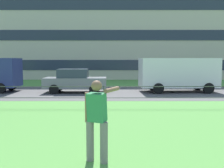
{
  "coord_description": "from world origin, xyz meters",
  "views": [
    {
      "loc": [
        0.37,
        -0.73,
        2.09
      ],
      "look_at": [
        0.36,
        7.36,
        1.34
      ],
      "focal_mm": 40.75,
      "sensor_mm": 36.0,
      "label": 1
    }
  ],
  "objects_px": {
    "car_grey_left": "(75,81)",
    "apartment_building_background": "(98,28)",
    "person_thrower": "(97,118)",
    "panel_van_far_left": "(178,73)"
  },
  "relations": [
    {
      "from": "person_thrower",
      "to": "apartment_building_background",
      "type": "xyz_separation_m",
      "value": [
        -1.57,
        30.3,
        5.67
      ]
    },
    {
      "from": "person_thrower",
      "to": "apartment_building_background",
      "type": "bearing_deg",
      "value": 92.97
    },
    {
      "from": "car_grey_left",
      "to": "apartment_building_background",
      "type": "height_order",
      "value": "apartment_building_background"
    },
    {
      "from": "person_thrower",
      "to": "panel_van_far_left",
      "type": "height_order",
      "value": "panel_van_far_left"
    },
    {
      "from": "person_thrower",
      "to": "car_grey_left",
      "type": "xyz_separation_m",
      "value": [
        -2.11,
        11.39,
        -0.14
      ]
    },
    {
      "from": "apartment_building_background",
      "to": "person_thrower",
      "type": "bearing_deg",
      "value": -87.03
    },
    {
      "from": "panel_van_far_left",
      "to": "apartment_building_background",
      "type": "distance_m",
      "value": 20.33
    },
    {
      "from": "car_grey_left",
      "to": "apartment_building_background",
      "type": "relative_size",
      "value": 0.1
    },
    {
      "from": "apartment_building_background",
      "to": "panel_van_far_left",
      "type": "bearing_deg",
      "value": -71.38
    },
    {
      "from": "person_thrower",
      "to": "panel_van_far_left",
      "type": "bearing_deg",
      "value": 68.16
    }
  ]
}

